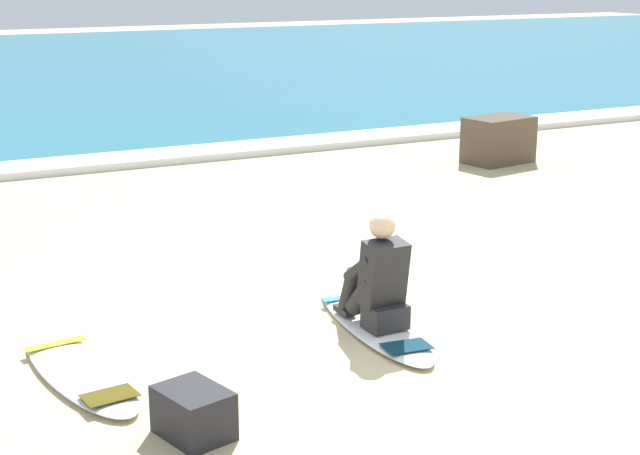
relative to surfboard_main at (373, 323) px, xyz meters
name	(u,v)px	position (x,y,z in m)	size (l,w,h in m)	color
ground_plane	(399,323)	(0.23, -0.03, -0.04)	(80.00, 80.00, 0.00)	beige
breaking_foam	(135,159)	(0.23, 7.62, 0.02)	(80.00, 0.90, 0.11)	white
surfboard_main	(373,323)	(0.00, 0.00, 0.00)	(0.75, 2.07, 0.08)	white
surfer_seated	(378,281)	(-0.03, -0.12, 0.40)	(0.38, 0.71, 0.95)	#232326
surfboard_spare_near	(79,371)	(-2.42, 0.13, 0.00)	(0.73, 1.91, 0.08)	silver
shoreline_rock	(498,140)	(5.15, 5.10, 0.31)	(1.00, 0.64, 0.70)	brown
beach_bag	(194,413)	(-1.99, -1.15, 0.12)	(0.36, 0.48, 0.32)	#232328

